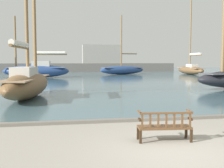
{
  "coord_description": "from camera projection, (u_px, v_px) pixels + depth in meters",
  "views": [
    {
      "loc": [
        -3.01,
        -6.95,
        2.43
      ],
      "look_at": [
        0.01,
        10.0,
        1.0
      ],
      "focal_mm": 45.0,
      "sensor_mm": 36.0,
      "label": 1
    }
  ],
  "objects": [
    {
      "name": "ground_plane",
      "position": [
        177.0,
        151.0,
        7.55
      ],
      "size": [
        160.0,
        160.0,
        0.0
      ],
      "primitive_type": "plane",
      "color": "gray"
    },
    {
      "name": "harbor_water",
      "position": [
        79.0,
        74.0,
        50.72
      ],
      "size": [
        100.0,
        80.0,
        0.08
      ],
      "primitive_type": "cube",
      "color": "#476670",
      "rests_on": "ground"
    },
    {
      "name": "quay_edge_kerb",
      "position": [
        138.0,
        120.0,
        11.32
      ],
      "size": [
        40.0,
        0.3,
        0.12
      ],
      "primitive_type": "cube",
      "color": "slate",
      "rests_on": "ground"
    },
    {
      "name": "park_bench",
      "position": [
        165.0,
        126.0,
        8.47
      ],
      "size": [
        1.64,
        0.68,
        0.92
      ],
      "color": "#322113",
      "rests_on": "ground"
    },
    {
      "name": "sailboat_mid_starboard",
      "position": [
        27.0,
        82.0,
        17.79
      ],
      "size": [
        3.1,
        8.56,
        11.12
      ],
      "color": "brown",
      "rests_on": "harbor_water"
    },
    {
      "name": "sailboat_mid_port",
      "position": [
        122.0,
        70.0,
        48.52
      ],
      "size": [
        8.74,
        4.57,
        10.11
      ],
      "color": "navy",
      "rests_on": "harbor_water"
    },
    {
      "name": "sailboat_outer_starboard",
      "position": [
        37.0,
        70.0,
        38.99
      ],
      "size": [
        9.21,
        3.16,
        10.97
      ],
      "color": "navy",
      "rests_on": "harbor_water"
    },
    {
      "name": "sailboat_outer_port",
      "position": [
        190.0,
        69.0,
        48.54
      ],
      "size": [
        2.72,
        9.67,
        12.97
      ],
      "color": "brown",
      "rests_on": "harbor_water"
    },
    {
      "name": "far_breakwater",
      "position": [
        83.0,
        64.0,
        59.08
      ],
      "size": [
        42.22,
        2.4,
        5.79
      ],
      "color": "#66605B",
      "rests_on": "ground"
    }
  ]
}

